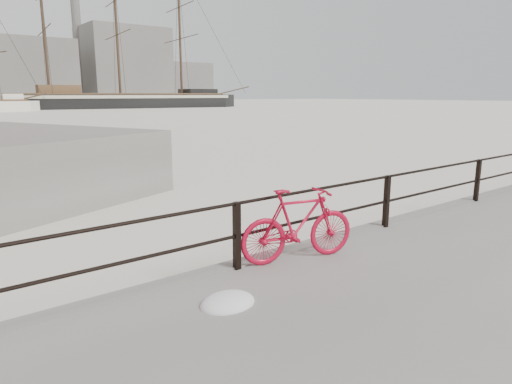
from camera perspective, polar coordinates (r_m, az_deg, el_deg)
ground at (r=9.31m, az=14.94°, el=-6.07°), size 400.00×400.00×0.00m
guardrail at (r=9.00m, az=16.00°, el=-1.14°), size 28.00×0.10×1.00m
bicycle at (r=6.94m, az=5.32°, el=-4.07°), size 1.88×0.75×1.13m
barque_black at (r=99.67m, az=-16.48°, el=10.03°), size 60.92×26.68×33.42m
industrial_west at (r=147.89m, az=-28.24°, el=13.14°), size 32.00×18.00×18.00m
industrial_mid at (r=162.85m, az=-16.11°, el=14.92°), size 26.00×20.00×24.00m
industrial_east at (r=177.12m, az=-9.57°, el=13.33°), size 20.00×16.00×14.00m
smokestack at (r=163.97m, az=-21.45°, el=18.06°), size 2.80×2.80×44.00m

